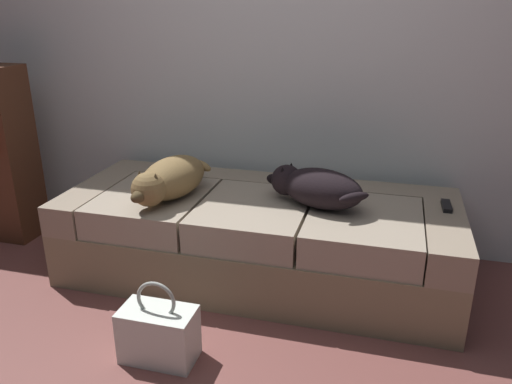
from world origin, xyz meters
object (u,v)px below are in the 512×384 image
at_px(dog_dark, 315,187).
at_px(couch, 258,237).
at_px(dog_tan, 169,179).
at_px(tv_remote, 446,206).
at_px(handbag, 159,333).

bearing_deg(dog_dark, couch, 174.12).
bearing_deg(dog_tan, tv_remote, 9.78).
distance_m(dog_tan, dog_dark, 0.77).
bearing_deg(dog_dark, dog_tan, -172.48).
relative_size(couch, dog_dark, 3.69).
distance_m(dog_tan, tv_remote, 1.44).
distance_m(couch, dog_dark, 0.46).
height_order(tv_remote, handbag, tv_remote).
bearing_deg(tv_remote, couch, -174.68).
xyz_separation_m(dog_dark, tv_remote, (0.66, 0.14, -0.09)).
bearing_deg(handbag, dog_dark, 55.93).
height_order(couch, dog_tan, dog_tan).
xyz_separation_m(dog_tan, dog_dark, (0.76, 0.10, -0.01)).
height_order(couch, tv_remote, tv_remote).
height_order(dog_dark, tv_remote, dog_dark).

